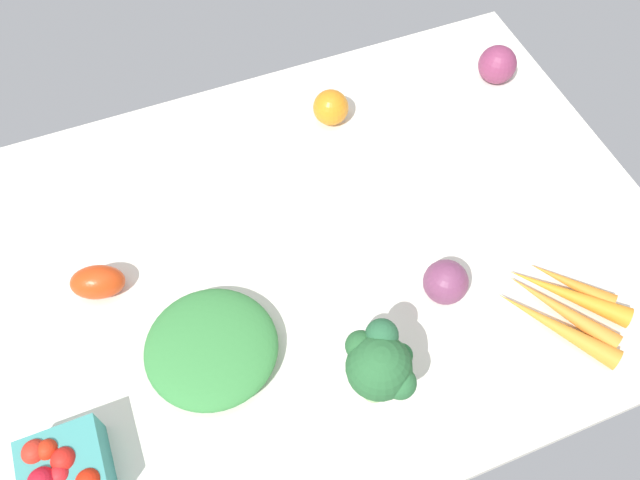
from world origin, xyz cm
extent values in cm
cube|color=silver|center=(0.00, 0.00, 1.00)|extent=(104.00, 76.00, 2.00)
sphere|color=#823255|center=(-42.42, -21.81, 5.36)|extent=(6.73, 6.73, 6.73)
cone|color=orange|center=(-31.16, 19.79, 3.24)|extent=(9.62, 11.34, 2.48)
cone|color=orange|center=(-29.55, 21.17, 3.49)|extent=(13.95, 14.81, 2.99)
cone|color=orange|center=(-27.47, 22.94, 3.39)|extent=(10.66, 15.96, 2.77)
cone|color=orange|center=(-25.26, 24.83, 3.48)|extent=(12.38, 16.41, 2.96)
sphere|color=#77395C|center=(-13.62, 13.76, 5.22)|extent=(6.44, 6.44, 6.44)
sphere|color=orange|center=(-11.22, -23.38, 5.03)|extent=(6.07, 6.07, 6.07)
ellipsoid|color=#398540|center=(19.94, 10.74, 4.38)|extent=(23.01, 22.85, 4.76)
cylinder|color=#93C07E|center=(1.59, 23.52, 4.72)|extent=(3.39, 3.39, 5.45)
sphere|color=#296233|center=(1.59, 23.52, 10.54)|extent=(8.25, 8.25, 8.25)
sphere|color=#236131|center=(-1.66, 22.96, 10.14)|extent=(3.05, 3.05, 3.05)
sphere|color=#2B6537|center=(-0.38, 26.17, 10.28)|extent=(4.12, 4.12, 4.12)
sphere|color=#285F31|center=(2.72, 20.42, 11.34)|extent=(3.89, 3.89, 3.89)
sphere|color=#285E3A|center=(0.29, 20.49, 12.37)|extent=(4.20, 4.20, 4.20)
cube|color=teal|center=(40.59, 19.96, 4.89)|extent=(9.72, 9.72, 5.77)
sphere|color=red|center=(43.06, 17.15, 7.34)|extent=(3.10, 3.10, 3.10)
sphere|color=red|center=(40.01, 19.31, 7.34)|extent=(3.08, 3.08, 3.08)
sphere|color=red|center=(41.57, 17.51, 7.53)|extent=(2.60, 2.60, 2.60)
sphere|color=red|center=(40.75, 20.85, 7.31)|extent=(2.50, 2.50, 2.50)
ellipsoid|color=red|center=(32.14, -4.80, 4.46)|extent=(8.81, 6.91, 4.92)
camera|label=1|loc=(18.82, 47.52, 85.02)|focal=36.14mm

